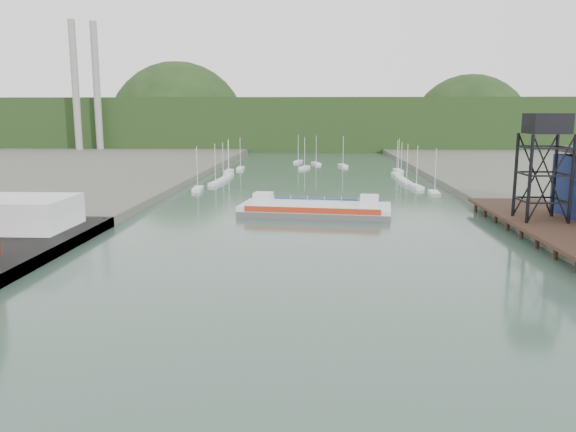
# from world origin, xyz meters

# --- Properties ---
(white_shed) EXTENTS (18.00, 12.00, 4.50)m
(white_shed) POSITION_xyz_m (-44.00, 50.00, 3.85)
(white_shed) COLOR silver
(white_shed) RESTS_ON west_quay
(lift_tower) EXTENTS (6.50, 6.50, 16.00)m
(lift_tower) POSITION_xyz_m (35.00, 58.00, 15.65)
(lift_tower) COLOR black
(lift_tower) RESTS_ON east_pier
(marina_sailboats) EXTENTS (57.71, 92.65, 0.90)m
(marina_sailboats) POSITION_xyz_m (0.08, 138.46, 0.35)
(marina_sailboats) COLOR silver
(marina_sailboats) RESTS_ON ground
(smokestacks) EXTENTS (11.20, 8.20, 60.00)m
(smokestacks) POSITION_xyz_m (-106.00, 232.50, 30.00)
(smokestacks) COLOR gray
(smokestacks) RESTS_ON ground
(distant_hills) EXTENTS (500.00, 120.00, 80.00)m
(distant_hills) POSITION_xyz_m (-3.98, 301.35, 10.38)
(distant_hills) COLOR black
(distant_hills) RESTS_ON ground
(chain_ferry) EXTENTS (27.99, 13.90, 3.87)m
(chain_ferry) POSITION_xyz_m (0.72, 72.23, 1.11)
(chain_ferry) COLOR #515154
(chain_ferry) RESTS_ON ground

